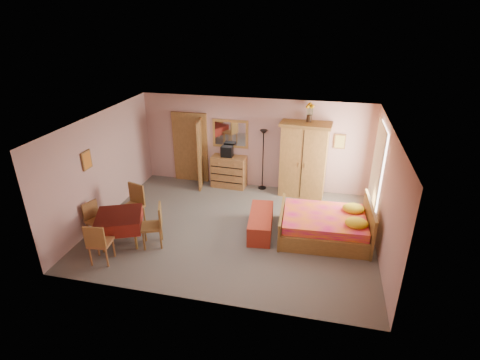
% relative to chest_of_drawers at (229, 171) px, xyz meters
% --- Properties ---
extents(floor, '(6.50, 6.50, 0.00)m').
position_rel_chest_of_drawers_xyz_m(floor, '(0.68, -2.28, -0.46)').
color(floor, slate).
rests_on(floor, ground).
extents(ceiling, '(6.50, 6.50, 0.00)m').
position_rel_chest_of_drawers_xyz_m(ceiling, '(0.68, -2.28, 2.14)').
color(ceiling, brown).
rests_on(ceiling, wall_back).
extents(wall_back, '(6.50, 0.10, 2.60)m').
position_rel_chest_of_drawers_xyz_m(wall_back, '(0.68, 0.22, 0.84)').
color(wall_back, tan).
rests_on(wall_back, floor).
extents(wall_front, '(6.50, 0.10, 2.60)m').
position_rel_chest_of_drawers_xyz_m(wall_front, '(0.68, -4.78, 0.84)').
color(wall_front, tan).
rests_on(wall_front, floor).
extents(wall_left, '(0.10, 5.00, 2.60)m').
position_rel_chest_of_drawers_xyz_m(wall_left, '(-2.57, -2.28, 0.84)').
color(wall_left, tan).
rests_on(wall_left, floor).
extents(wall_right, '(0.10, 5.00, 2.60)m').
position_rel_chest_of_drawers_xyz_m(wall_right, '(3.93, -2.28, 0.84)').
color(wall_right, tan).
rests_on(wall_right, floor).
extents(doorway, '(1.06, 0.12, 2.15)m').
position_rel_chest_of_drawers_xyz_m(doorway, '(-1.22, 0.19, 0.56)').
color(doorway, '#9E6B35').
rests_on(doorway, floor).
extents(window, '(0.08, 1.40, 1.95)m').
position_rel_chest_of_drawers_xyz_m(window, '(3.89, -1.08, 0.99)').
color(window, white).
rests_on(window, wall_right).
extents(picture_left, '(0.04, 0.32, 0.42)m').
position_rel_chest_of_drawers_xyz_m(picture_left, '(-2.54, -2.88, 1.24)').
color(picture_left, orange).
rests_on(picture_left, wall_left).
extents(picture_back, '(0.30, 0.04, 0.40)m').
position_rel_chest_of_drawers_xyz_m(picture_back, '(3.03, 0.19, 1.09)').
color(picture_back, '#D8BF59').
rests_on(picture_back, wall_back).
extents(chest_of_drawers, '(1.01, 0.54, 0.93)m').
position_rel_chest_of_drawers_xyz_m(chest_of_drawers, '(0.00, 0.00, 0.00)').
color(chest_of_drawers, '#9A6434').
rests_on(chest_of_drawers, floor).
extents(wall_mirror, '(1.04, 0.06, 0.82)m').
position_rel_chest_of_drawers_xyz_m(wall_mirror, '(-0.00, 0.21, 1.09)').
color(wall_mirror, white).
rests_on(wall_mirror, wall_back).
extents(stereo, '(0.33, 0.24, 0.31)m').
position_rel_chest_of_drawers_xyz_m(stereo, '(-0.05, -0.00, 0.62)').
color(stereo, black).
rests_on(stereo, chest_of_drawers).
extents(floor_lamp, '(0.27, 0.27, 1.76)m').
position_rel_chest_of_drawers_xyz_m(floor_lamp, '(0.98, 0.07, 0.42)').
color(floor_lamp, black).
rests_on(floor_lamp, floor).
extents(wardrobe, '(1.38, 0.79, 2.09)m').
position_rel_chest_of_drawers_xyz_m(wardrobe, '(2.12, -0.08, 0.58)').
color(wardrobe, '#B07D3B').
rests_on(wardrobe, floor).
extents(sunflower_vase, '(0.21, 0.21, 0.50)m').
position_rel_chest_of_drawers_xyz_m(sunflower_vase, '(2.18, 0.01, 1.87)').
color(sunflower_vase, gold).
rests_on(sunflower_vase, wardrobe).
extents(bed, '(2.09, 1.68, 0.93)m').
position_rel_chest_of_drawers_xyz_m(bed, '(2.77, -2.16, 0.00)').
color(bed, '#D81572').
rests_on(bed, floor).
extents(bench, '(0.66, 1.44, 0.47)m').
position_rel_chest_of_drawers_xyz_m(bench, '(1.34, -2.26, -0.23)').
color(bench, maroon).
rests_on(bench, floor).
extents(dining_table, '(1.24, 1.24, 0.69)m').
position_rel_chest_of_drawers_xyz_m(dining_table, '(-1.62, -3.38, -0.12)').
color(dining_table, maroon).
rests_on(dining_table, floor).
extents(chair_south, '(0.48, 0.48, 0.93)m').
position_rel_chest_of_drawers_xyz_m(chair_south, '(-1.64, -4.11, 0.00)').
color(chair_south, '#A76738').
rests_on(chair_south, floor).
extents(chair_north, '(0.58, 0.58, 1.03)m').
position_rel_chest_of_drawers_xyz_m(chair_north, '(-1.70, -2.69, 0.05)').
color(chair_north, olive).
rests_on(chair_north, floor).
extents(chair_west, '(0.50, 0.50, 0.85)m').
position_rel_chest_of_drawers_xyz_m(chair_west, '(-2.25, -3.30, -0.04)').
color(chair_west, '#AD713A').
rests_on(chair_west, floor).
extents(chair_east, '(0.58, 0.58, 0.98)m').
position_rel_chest_of_drawers_xyz_m(chair_east, '(-0.88, -3.33, 0.02)').
color(chair_east, olive).
rests_on(chair_east, floor).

